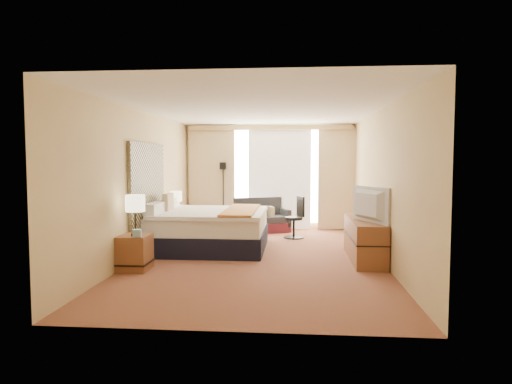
# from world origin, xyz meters

# --- Properties ---
(floor) EXTENTS (4.20, 7.00, 0.02)m
(floor) POSITION_xyz_m (0.00, 0.00, 0.00)
(floor) COLOR maroon
(floor) RESTS_ON ground
(ceiling) EXTENTS (4.20, 7.00, 0.02)m
(ceiling) POSITION_xyz_m (0.00, 0.00, 2.60)
(ceiling) COLOR white
(ceiling) RESTS_ON wall_back
(wall_back) EXTENTS (4.20, 0.02, 2.60)m
(wall_back) POSITION_xyz_m (0.00, 3.50, 1.30)
(wall_back) COLOR #DCC786
(wall_back) RESTS_ON ground
(wall_front) EXTENTS (4.20, 0.02, 2.60)m
(wall_front) POSITION_xyz_m (0.00, -3.50, 1.30)
(wall_front) COLOR #DCC786
(wall_front) RESTS_ON ground
(wall_left) EXTENTS (0.02, 7.00, 2.60)m
(wall_left) POSITION_xyz_m (-2.10, 0.00, 1.30)
(wall_left) COLOR #DCC786
(wall_left) RESTS_ON ground
(wall_right) EXTENTS (0.02, 7.00, 2.60)m
(wall_right) POSITION_xyz_m (2.10, 0.00, 1.30)
(wall_right) COLOR #DCC786
(wall_right) RESTS_ON ground
(headboard) EXTENTS (0.06, 1.85, 1.50)m
(headboard) POSITION_xyz_m (-2.06, 0.20, 1.28)
(headboard) COLOR black
(headboard) RESTS_ON wall_left
(nightstand_left) EXTENTS (0.45, 0.52, 0.55)m
(nightstand_left) POSITION_xyz_m (-1.87, -1.05, 0.28)
(nightstand_left) COLOR brown
(nightstand_left) RESTS_ON floor
(nightstand_right) EXTENTS (0.45, 0.52, 0.55)m
(nightstand_right) POSITION_xyz_m (-1.87, 1.45, 0.28)
(nightstand_right) COLOR brown
(nightstand_right) RESTS_ON floor
(media_dresser) EXTENTS (0.50, 1.80, 0.70)m
(media_dresser) POSITION_xyz_m (1.83, 0.00, 0.35)
(media_dresser) COLOR brown
(media_dresser) RESTS_ON floor
(window) EXTENTS (2.30, 0.02, 2.30)m
(window) POSITION_xyz_m (0.25, 3.47, 1.32)
(window) COLOR white
(window) RESTS_ON wall_back
(curtains) EXTENTS (4.12, 0.19, 2.56)m
(curtains) POSITION_xyz_m (-0.00, 3.39, 1.41)
(curtains) COLOR beige
(curtains) RESTS_ON floor
(bed) EXTENTS (2.22, 2.03, 1.08)m
(bed) POSITION_xyz_m (-1.06, 0.70, 0.39)
(bed) COLOR black
(bed) RESTS_ON floor
(loveseat) EXTENTS (1.46, 1.12, 0.81)m
(loveseat) POSITION_xyz_m (-0.18, 2.94, 0.27)
(loveseat) COLOR #521721
(loveseat) RESTS_ON floor
(floor_lamp) EXTENTS (0.21, 0.21, 1.66)m
(floor_lamp) POSITION_xyz_m (-1.15, 3.30, 1.18)
(floor_lamp) COLOR black
(floor_lamp) RESTS_ON floor
(desk_chair) EXTENTS (0.46, 0.46, 0.92)m
(desk_chair) POSITION_xyz_m (0.66, 2.12, 0.41)
(desk_chair) COLOR black
(desk_chair) RESTS_ON floor
(lamp_left) EXTENTS (0.30, 0.30, 0.63)m
(lamp_left) POSITION_xyz_m (-1.83, -1.11, 1.04)
(lamp_left) COLOR black
(lamp_left) RESTS_ON nightstand_left
(lamp_right) EXTENTS (0.25, 0.25, 0.52)m
(lamp_right) POSITION_xyz_m (-1.87, 1.45, 0.95)
(lamp_right) COLOR black
(lamp_right) RESTS_ON nightstand_right
(tissue_box) EXTENTS (0.15, 0.15, 0.12)m
(tissue_box) POSITION_xyz_m (-1.77, -1.21, 0.61)
(tissue_box) COLOR #87B4D1
(tissue_box) RESTS_ON nightstand_left
(telephone) EXTENTS (0.17, 0.13, 0.06)m
(telephone) POSITION_xyz_m (-1.89, 1.59, 0.58)
(telephone) COLOR black
(telephone) RESTS_ON nightstand_right
(television) EXTENTS (0.54, 0.98, 0.59)m
(television) POSITION_xyz_m (1.78, -0.38, 0.99)
(television) COLOR black
(television) RESTS_ON media_dresser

